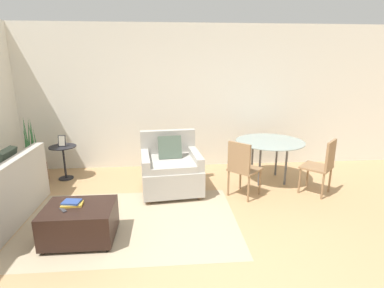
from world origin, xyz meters
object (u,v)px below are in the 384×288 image
object	(u,v)px
book_stack	(72,203)
ottoman	(80,222)
side_table	(64,156)
dining_chair_near_right	(323,163)
dining_table	(270,145)
tv_remote_primary	(63,210)
armchair	(171,169)
dining_chair_near_left	(242,166)
potted_plant	(34,167)
picture_frame	(62,141)

from	to	relation	value
book_stack	ottoman	bearing A→B (deg)	-31.28
ottoman	side_table	distance (m)	2.18
dining_chair_near_right	dining_table	bearing A→B (deg)	135.00
ottoman	book_stack	xyz separation A→B (m)	(-0.09, 0.05, 0.22)
tv_remote_primary	armchair	bearing A→B (deg)	48.71
ottoman	book_stack	distance (m)	0.24
ottoman	side_table	world-z (taller)	side_table
tv_remote_primary	dining_table	world-z (taller)	dining_table
dining_chair_near_left	side_table	bearing A→B (deg)	161.35
side_table	tv_remote_primary	bearing A→B (deg)	-72.44
book_stack	dining_chair_near_left	bearing A→B (deg)	22.82
tv_remote_primary	potted_plant	bearing A→B (deg)	119.83
dining_table	dining_chair_near_right	xyz separation A→B (m)	(0.64, -0.64, -0.14)
armchair	book_stack	world-z (taller)	armchair
book_stack	side_table	bearing A→B (deg)	110.30
side_table	picture_frame	size ratio (longest dim) A/B	3.10
armchair	dining_table	bearing A→B (deg)	9.88
armchair	book_stack	xyz separation A→B (m)	(-1.17, -1.29, 0.08)
book_stack	tv_remote_primary	xyz separation A→B (m)	(-0.07, -0.12, -0.02)
side_table	book_stack	bearing A→B (deg)	-69.70
picture_frame	ottoman	bearing A→B (deg)	-68.05
book_stack	tv_remote_primary	size ratio (longest dim) A/B	1.85
tv_remote_primary	side_table	distance (m)	2.18
dining_chair_near_right	armchair	bearing A→B (deg)	171.85
tv_remote_primary	dining_chair_near_right	bearing A→B (deg)	16.52
armchair	potted_plant	size ratio (longest dim) A/B	0.87
dining_table	dining_chair_near_right	world-z (taller)	dining_chair_near_right
book_stack	dining_chair_near_left	xyz separation A→B (m)	(2.26, 0.95, 0.07)
armchair	picture_frame	xyz separation A→B (m)	(-1.90, 0.67, 0.34)
book_stack	picture_frame	world-z (taller)	picture_frame
armchair	dining_table	size ratio (longest dim) A/B	0.86
tv_remote_primary	side_table	size ratio (longest dim) A/B	0.22
picture_frame	dining_table	xyz separation A→B (m)	(3.63, -0.37, -0.06)
side_table	dining_chair_near_right	xyz separation A→B (m)	(4.27, -1.01, 0.08)
potted_plant	armchair	bearing A→B (deg)	-14.71
potted_plant	dining_chair_near_right	world-z (taller)	potted_plant
armchair	tv_remote_primary	bearing A→B (deg)	-131.29
armchair	ottoman	distance (m)	1.73
picture_frame	dining_chair_near_right	bearing A→B (deg)	-13.29
book_stack	tv_remote_primary	bearing A→B (deg)	-119.36
book_stack	potted_plant	size ratio (longest dim) A/B	0.21
picture_frame	dining_table	bearing A→B (deg)	-5.78
dining_table	book_stack	bearing A→B (deg)	-151.25
book_stack	potted_plant	distance (m)	2.30
armchair	picture_frame	world-z (taller)	armchair
picture_frame	dining_chair_near_left	size ratio (longest dim) A/B	0.22
side_table	armchair	bearing A→B (deg)	-19.42
picture_frame	dining_chair_near_right	distance (m)	4.40
dining_chair_near_left	dining_table	bearing A→B (deg)	45.00
potted_plant	picture_frame	world-z (taller)	potted_plant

